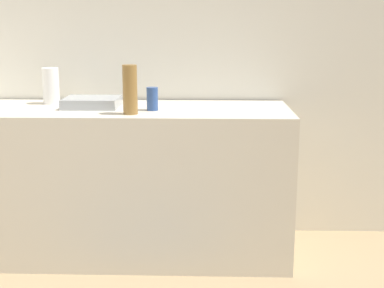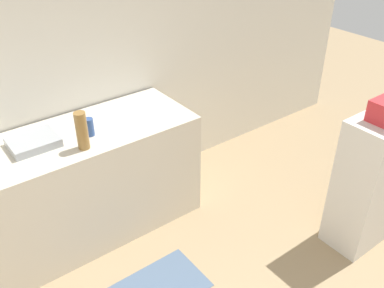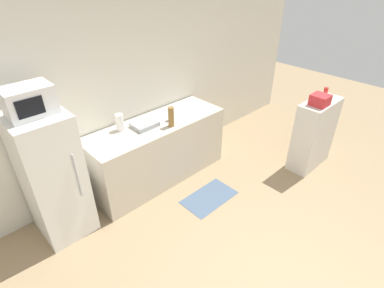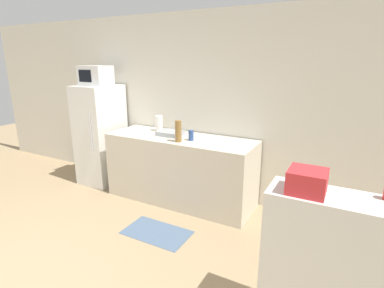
% 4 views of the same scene
% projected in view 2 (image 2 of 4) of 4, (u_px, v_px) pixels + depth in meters
% --- Properties ---
extents(counter, '(2.10, 0.71, 0.93)m').
position_uv_depth(counter, '(68.00, 190.00, 3.37)').
color(counter, beige).
rests_on(counter, ground_plane).
extents(sink_basin, '(0.33, 0.28, 0.06)m').
position_uv_depth(sink_basin, '(33.00, 142.00, 3.04)').
color(sink_basin, '#9EA3A8').
rests_on(sink_basin, counter).
extents(bottle_tall, '(0.08, 0.08, 0.28)m').
position_uv_depth(bottle_tall, '(82.00, 131.00, 2.95)').
color(bottle_tall, olive).
rests_on(bottle_tall, counter).
extents(bottle_short, '(0.07, 0.07, 0.14)m').
position_uv_depth(bottle_short, '(89.00, 127.00, 3.14)').
color(bottle_short, '#2D4C8C').
rests_on(bottle_short, counter).
extents(shelf_cabinet, '(0.79, 0.35, 1.12)m').
position_uv_depth(shelf_cabinet, '(379.00, 177.00, 3.37)').
color(shelf_cabinet, silver).
rests_on(shelf_cabinet, ground_plane).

